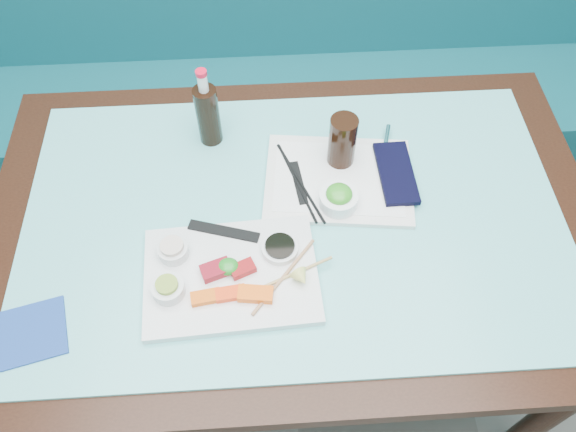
{
  "coord_description": "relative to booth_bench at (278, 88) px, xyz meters",
  "views": [
    {
      "loc": [
        -0.06,
        0.73,
        1.8
      ],
      "look_at": [
        -0.02,
        1.42,
        0.8
      ],
      "focal_mm": 35.0,
      "sensor_mm": 36.0,
      "label": 1
    }
  ],
  "objects": [
    {
      "name": "booth_bench",
      "position": [
        0.0,
        0.0,
        0.0
      ],
      "size": [
        3.0,
        0.56,
        1.17
      ],
      "color": "#0E505A",
      "rests_on": "ground"
    },
    {
      "name": "dining_table",
      "position": [
        0.0,
        -0.84,
        0.29
      ],
      "size": [
        1.4,
        0.9,
        0.75
      ],
      "color": "black",
      "rests_on": "ground"
    },
    {
      "name": "glass_top",
      "position": [
        0.0,
        -0.84,
        0.38
      ],
      "size": [
        1.22,
        0.76,
        0.01
      ],
      "primitive_type": "cube",
      "color": "#5FBFBE",
      "rests_on": "dining_table"
    },
    {
      "name": "sashimi_plate",
      "position": [
        -0.14,
        -0.99,
        0.39
      ],
      "size": [
        0.37,
        0.28,
        0.02
      ],
      "primitive_type": "cube",
      "rotation": [
        0.0,
        0.0,
        0.05
      ],
      "color": "silver",
      "rests_on": "glass_top"
    },
    {
      "name": "salmon_left",
      "position": [
        -0.19,
        -1.04,
        0.41
      ],
      "size": [
        0.06,
        0.04,
        0.01
      ],
      "primitive_type": "cube",
      "rotation": [
        0.0,
        0.0,
        0.14
      ],
      "color": "#E95509",
      "rests_on": "sashimi_plate"
    },
    {
      "name": "salmon_mid",
      "position": [
        -0.14,
        -1.04,
        0.41
      ],
      "size": [
        0.06,
        0.04,
        0.01
      ],
      "primitive_type": "cube",
      "rotation": [
        0.0,
        0.0,
        0.12
      ],
      "color": "#FD360A",
      "rests_on": "sashimi_plate"
    },
    {
      "name": "salmon_right",
      "position": [
        -0.09,
        -1.04,
        0.41
      ],
      "size": [
        0.08,
        0.04,
        0.02
      ],
      "primitive_type": "cube",
      "rotation": [
        0.0,
        0.0,
        -0.13
      ],
      "color": "#FD590A",
      "rests_on": "sashimi_plate"
    },
    {
      "name": "tuna_left",
      "position": [
        -0.17,
        -0.98,
        0.41
      ],
      "size": [
        0.07,
        0.06,
        0.02
      ],
      "primitive_type": "cube",
      "rotation": [
        0.0,
        0.0,
        0.34
      ],
      "color": "maroon",
      "rests_on": "sashimi_plate"
    },
    {
      "name": "tuna_right",
      "position": [
        -0.12,
        -0.98,
        0.41
      ],
      "size": [
        0.06,
        0.05,
        0.02
      ],
      "primitive_type": "cube",
      "rotation": [
        0.0,
        0.0,
        0.4
      ],
      "color": "maroon",
      "rests_on": "sashimi_plate"
    },
    {
      "name": "seaweed_garnish",
      "position": [
        -0.15,
        -0.98,
        0.41
      ],
      "size": [
        0.05,
        0.05,
        0.02
      ],
      "primitive_type": "ellipsoid",
      "rotation": [
        0.0,
        0.0,
        0.1
      ],
      "color": "#1D801F",
      "rests_on": "sashimi_plate"
    },
    {
      "name": "ramekin_wasabi",
      "position": [
        -0.27,
        -1.02,
        0.42
      ],
      "size": [
        0.09,
        0.09,
        0.03
      ],
      "primitive_type": "cylinder",
      "rotation": [
        0.0,
        0.0,
        -0.42
      ],
      "color": "silver",
      "rests_on": "sashimi_plate"
    },
    {
      "name": "wasabi_fill",
      "position": [
        -0.27,
        -1.02,
        0.43
      ],
      "size": [
        0.05,
        0.05,
        0.01
      ],
      "primitive_type": "cylinder",
      "rotation": [
        0.0,
        0.0,
        0.18
      ],
      "color": "olive",
      "rests_on": "ramekin_wasabi"
    },
    {
      "name": "ramekin_ginger",
      "position": [
        -0.26,
        -0.93,
        0.42
      ],
      "size": [
        0.07,
        0.07,
        0.03
      ],
      "primitive_type": "cylinder",
      "rotation": [
        0.0,
        0.0,
        -0.1
      ],
      "color": "silver",
      "rests_on": "sashimi_plate"
    },
    {
      "name": "ginger_fill",
      "position": [
        -0.26,
        -0.93,
        0.43
      ],
      "size": [
        0.06,
        0.06,
        0.01
      ],
      "primitive_type": "cylinder",
      "rotation": [
        0.0,
        0.0,
        -0.3
      ],
      "color": "beige",
      "rests_on": "ramekin_ginger"
    },
    {
      "name": "soy_dish",
      "position": [
        -0.04,
        -0.94,
        0.41
      ],
      "size": [
        0.1,
        0.1,
        0.02
      ],
      "primitive_type": "cylinder",
      "rotation": [
        0.0,
        0.0,
        -0.38
      ],
      "color": "white",
      "rests_on": "sashimi_plate"
    },
    {
      "name": "soy_fill",
      "position": [
        -0.04,
        -0.94,
        0.42
      ],
      "size": [
        0.07,
        0.07,
        0.01
      ],
      "primitive_type": "cylinder",
      "rotation": [
        0.0,
        0.0,
        -0.16
      ],
      "color": "black",
      "rests_on": "soy_dish"
    },
    {
      "name": "lemon_wedge",
      "position": [
        0.0,
        -1.02,
        0.42
      ],
      "size": [
        0.05,
        0.04,
        0.04
      ],
      "primitive_type": "cone",
      "rotation": [
        1.57,
        0.0,
        0.44
      ],
      "color": "#E7E26D",
      "rests_on": "sashimi_plate"
    },
    {
      "name": "chopstick_sleeve",
      "position": [
        -0.16,
        -0.88,
        0.4
      ],
      "size": [
        0.16,
        0.07,
        0.0
      ],
      "primitive_type": "cube",
      "rotation": [
        0.0,
        0.0,
        -0.29
      ],
      "color": "black",
      "rests_on": "sashimi_plate"
    },
    {
      "name": "wooden_chopstick_a",
      "position": [
        -0.03,
        -1.0,
        0.41
      ],
      "size": [
        0.14,
        0.17,
        0.01
      ],
      "primitive_type": "cylinder",
      "rotation": [
        1.57,
        0.0,
        -0.69
      ],
      "color": "#A8744F",
      "rests_on": "sashimi_plate"
    },
    {
      "name": "wooden_chopstick_b",
      "position": [
        -0.02,
        -1.0,
        0.41
      ],
      "size": [
        0.19,
        0.08,
        0.01
      ],
      "primitive_type": "cylinder",
      "rotation": [
        1.57,
        0.0,
        -1.18
      ],
      "color": "tan",
      "rests_on": "sashimi_plate"
    },
    {
      "name": "serving_tray",
      "position": [
        0.11,
        -0.74,
        0.39
      ],
      "size": [
        0.37,
        0.29,
        0.01
      ],
      "primitive_type": "cube",
      "rotation": [
        0.0,
        0.0,
        -0.12
      ],
      "color": "white",
      "rests_on": "glass_top"
    },
    {
      "name": "paper_placemat",
      "position": [
        0.11,
        -0.74,
        0.4
      ],
      "size": [
        0.32,
        0.25,
        0.0
      ],
      "primitive_type": "cube",
      "rotation": [
        0.0,
        0.0,
        -0.12
      ],
      "color": "white",
      "rests_on": "serving_tray"
    },
    {
      "name": "seaweed_bowl",
      "position": [
        0.1,
        -0.82,
        0.41
      ],
      "size": [
        0.1,
        0.1,
        0.04
      ],
      "primitive_type": "cylinder",
      "rotation": [
        0.0,
        0.0,
        -0.16
      ],
      "color": "white",
      "rests_on": "serving_tray"
    },
    {
      "name": "seaweed_salad",
      "position": [
        0.1,
        -0.82,
        0.43
      ],
      "size": [
        0.07,
        0.07,
        0.03
      ],
      "primitive_type": "ellipsoid",
      "rotation": [
        0.0,
        0.0,
        -0.12
      ],
      "color": "#309021",
      "rests_on": "seaweed_bowl"
    },
    {
      "name": "cola_glass",
      "position": [
        0.12,
        -0.69,
        0.46
      ],
      "size": [
        0.08,
        0.08,
        0.13
      ],
      "primitive_type": "cylinder",
      "rotation": [
        0.0,
        0.0,
        -0.28
      ],
      "color": "black",
      "rests_on": "serving_tray"
    },
    {
      "name": "navy_pouch",
      "position": [
        0.25,
        -0.74,
        0.4
      ],
      "size": [
        0.08,
        0.19,
        0.01
      ],
      "primitive_type": "cube",
      "rotation": [
        0.0,
        0.0,
        0.02
      ],
      "color": "black",
      "rests_on": "serving_tray"
    },
    {
      "name": "fork",
      "position": [
        0.24,
        -0.64,
        0.4
      ],
      "size": [
        0.04,
        0.1,
        0.01
      ],
      "primitive_type": "cylinder",
      "rotation": [
        1.57,
        0.0,
        -0.28
      ],
      "color": "silver",
      "rests_on": "serving_tray"
    },
    {
      "name": "black_chopstick_a",
      "position": [
        0.01,
        -0.75,
        0.4
      ],
      "size": [
        0.08,
        0.23,
        0.01
      ],
      "primitive_type": "cylinder",
      "rotation": [
        1.57,
        0.0,
        0.3
      ],
      "color": "black",
      "rests_on": "serving_tray"
    },
    {
      "name": "black_chopstick_b",
      "position": [
        0.02,
        -0.75,
        0.4
      ],
      "size": [
        0.1,
        0.24,
        0.01
      ],
      "primitive_type": "cylinder",
      "rotation": [
        1.57,
        0.0,
        0.37
      ],
      "color": "black",
      "rests_on": "serving_tray"
    },
    {
      "name": "tray_sleeve",
      "position": [
        0.02,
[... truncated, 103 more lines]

